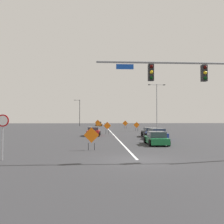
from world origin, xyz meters
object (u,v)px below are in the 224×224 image
at_px(street_lamp_near_left, 79,112).
at_px(car_red_far, 94,132).
at_px(car_black_distant, 151,132).
at_px(construction_sign_left_lane, 137,125).
at_px(car_blue_passing, 156,134).
at_px(car_orange_approaching, 99,124).
at_px(construction_sign_median_far, 91,136).
at_px(traffic_signal_assembly, 205,82).
at_px(stop_sign, 3,128).
at_px(street_lamp_near_right, 157,104).
at_px(construction_sign_right_lane, 98,123).
at_px(car_green_near, 156,139).
at_px(construction_sign_right_shoulder, 107,126).
at_px(construction_sign_left_shoulder, 125,124).

distance_m(street_lamp_near_left, car_red_far, 44.14).
distance_m(car_black_distant, car_red_far, 8.31).
bearing_deg(construction_sign_left_lane, car_black_distant, -91.45).
distance_m(car_blue_passing, car_orange_approaching, 49.73).
relative_size(construction_sign_left_lane, car_red_far, 0.45).
height_order(construction_sign_median_far, car_black_distant, construction_sign_median_far).
bearing_deg(traffic_signal_assembly, stop_sign, 178.20).
bearing_deg(car_orange_approaching, street_lamp_near_right, -68.66).
distance_m(construction_sign_right_lane, car_red_far, 25.10).
bearing_deg(construction_sign_left_lane, construction_sign_median_far, -106.36).
distance_m(traffic_signal_assembly, car_green_near, 9.66).
xyz_separation_m(street_lamp_near_right, construction_sign_median_far, (-12.54, -28.91, -4.41)).
height_order(construction_sign_right_shoulder, car_red_far, construction_sign_right_shoulder).
distance_m(street_lamp_near_left, construction_sign_right_lane, 19.76).
bearing_deg(car_black_distant, car_red_far, 163.72).
height_order(construction_sign_median_far, construction_sign_left_shoulder, construction_sign_left_shoulder).
bearing_deg(car_red_far, car_green_near, -62.30).
bearing_deg(construction_sign_median_far, car_orange_approaching, 89.15).
bearing_deg(construction_sign_right_shoulder, stop_sign, -107.01).
relative_size(construction_sign_left_shoulder, car_red_far, 0.49).
distance_m(stop_sign, construction_sign_right_lane, 45.76).
bearing_deg(construction_sign_left_lane, construction_sign_right_lane, 120.94).
bearing_deg(construction_sign_left_shoulder, street_lamp_near_right, -63.92).
bearing_deg(car_blue_passing, car_orange_approaching, 97.90).
bearing_deg(car_orange_approaching, construction_sign_left_shoulder, -71.47).
relative_size(street_lamp_near_right, construction_sign_median_far, 5.13).
bearing_deg(street_lamp_near_right, construction_sign_median_far, -113.45).
height_order(street_lamp_near_right, car_blue_passing, street_lamp_near_right).
relative_size(construction_sign_right_shoulder, car_orange_approaching, 0.43).
distance_m(stop_sign, car_blue_passing, 19.17).
bearing_deg(construction_sign_right_lane, car_blue_passing, -77.12).
distance_m(car_black_distant, car_blue_passing, 4.04).
relative_size(street_lamp_near_right, construction_sign_left_lane, 5.18).
relative_size(construction_sign_right_shoulder, car_green_near, 0.46).
bearing_deg(street_lamp_near_left, construction_sign_left_shoulder, -57.22).
distance_m(stop_sign, construction_sign_left_shoulder, 45.83).
bearing_deg(construction_sign_right_lane, construction_sign_right_shoulder, -85.72).
relative_size(traffic_signal_assembly, car_orange_approaching, 2.26).
relative_size(street_lamp_near_right, construction_sign_right_shoulder, 4.82).
bearing_deg(traffic_signal_assembly, car_orange_approaching, 95.83).
bearing_deg(car_red_far, car_black_distant, -16.28).
xyz_separation_m(stop_sign, car_red_far, (5.31, 20.29, -1.37)).
xyz_separation_m(construction_sign_left_shoulder, car_red_far, (-7.38, -23.75, -0.61)).
height_order(construction_sign_left_lane, car_black_distant, construction_sign_left_lane).
relative_size(construction_sign_left_lane, car_blue_passing, 0.41).
height_order(construction_sign_right_shoulder, car_blue_passing, construction_sign_right_shoulder).
bearing_deg(construction_sign_left_lane, car_orange_approaching, 103.51).
relative_size(stop_sign, car_red_far, 0.69).
bearing_deg(construction_sign_left_lane, car_blue_passing, -91.67).
xyz_separation_m(traffic_signal_assembly, car_black_distant, (0.52, 18.36, -4.34)).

